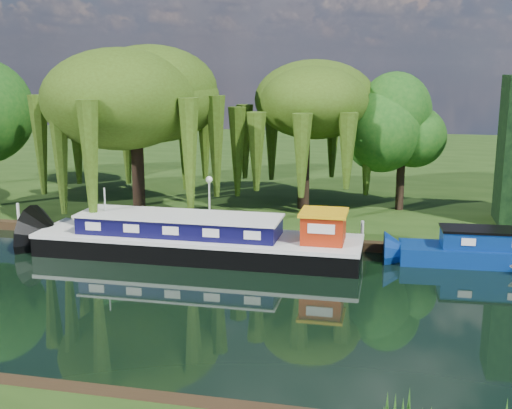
# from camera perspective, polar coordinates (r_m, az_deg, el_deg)

# --- Properties ---
(ground) EXTENTS (120.00, 120.00, 0.00)m
(ground) POSITION_cam_1_polar(r_m,az_deg,el_deg) (26.63, -11.65, -7.72)
(ground) COLOR black
(far_bank) EXTENTS (120.00, 52.00, 0.45)m
(far_bank) POSITION_cam_1_polar(r_m,az_deg,el_deg) (58.37, 1.96, 3.75)
(far_bank) COLOR #1C370F
(far_bank) RESTS_ON ground
(dutch_barge) EXTENTS (15.62, 3.59, 3.29)m
(dutch_barge) POSITION_cam_1_polar(r_m,az_deg,el_deg) (30.73, -5.03, -3.17)
(dutch_barge) COLOR black
(dutch_barge) RESTS_ON ground
(willow_left) EXTENTS (7.60, 7.60, 9.11)m
(willow_left) POSITION_cam_1_polar(r_m,az_deg,el_deg) (36.26, -10.69, 9.08)
(willow_left) COLOR black
(willow_left) RESTS_ON far_bank
(willow_right) EXTENTS (6.54, 6.54, 7.96)m
(willow_right) POSITION_cam_1_polar(r_m,az_deg,el_deg) (38.18, 4.34, 8.21)
(willow_right) COLOR black
(willow_right) RESTS_ON far_bank
(tree_far_mid) EXTENTS (4.89, 4.89, 7.99)m
(tree_far_mid) POSITION_cam_1_polar(r_m,az_deg,el_deg) (45.03, -10.74, 8.30)
(tree_far_mid) COLOR black
(tree_far_mid) RESTS_ON far_bank
(tree_far_right) EXTENTS (4.26, 4.26, 6.97)m
(tree_far_right) POSITION_cam_1_polar(r_m,az_deg,el_deg) (38.82, 12.92, 6.52)
(tree_far_right) COLOR black
(tree_far_right) RESTS_ON far_bank
(lamppost) EXTENTS (0.36, 0.36, 2.56)m
(lamppost) POSITION_cam_1_polar(r_m,az_deg,el_deg) (35.34, -4.19, 1.58)
(lamppost) COLOR silver
(lamppost) RESTS_ON far_bank
(mooring_posts) EXTENTS (19.16, 0.16, 1.00)m
(mooring_posts) POSITION_cam_1_polar(r_m,az_deg,el_deg) (34.00, -6.77, -1.44)
(mooring_posts) COLOR silver
(mooring_posts) RESTS_ON far_bank
(reeds_near) EXTENTS (33.70, 1.50, 1.10)m
(reeds_near) POSITION_cam_1_polar(r_m,az_deg,el_deg) (17.77, -0.82, -16.22)
(reeds_near) COLOR #1B4B14
(reeds_near) RESTS_ON ground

